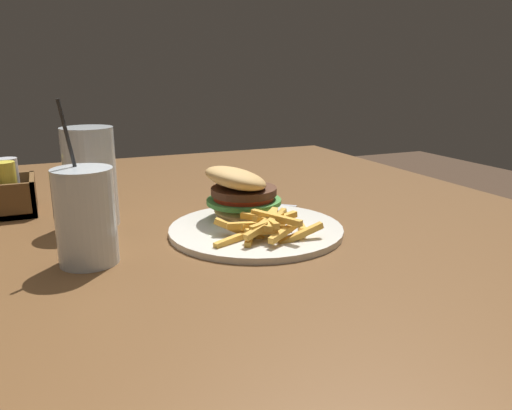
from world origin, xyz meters
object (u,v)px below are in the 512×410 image
Objects in this scene: beer_glass at (91,180)px; spoon at (234,199)px; juice_glass at (86,221)px; condiment_caddy at (8,194)px; meal_plate_near at (248,210)px.

beer_glass reaches higher than spoon.
juice_glass is 1.58× the size of spoon.
spoon is 0.41m from condiment_caddy.
condiment_caddy is (0.13, 0.13, -0.04)m from beer_glass.
condiment_caddy is at bearing 19.38° from juice_glass.
juice_glass is (-0.05, 0.26, 0.03)m from meal_plate_near.
meal_plate_near is at bearing -118.06° from beer_glass.
juice_glass is 0.33m from condiment_caddy.
spoon is at bearing -103.21° from condiment_caddy.
spoon is at bearing -53.43° from juice_glass.
beer_glass reaches higher than condiment_caddy.
condiment_caddy is at bearing 54.73° from meal_plate_near.
meal_plate_near is 0.17m from spoon.
condiment_caddy reaches higher than spoon.
spoon is at bearing -81.40° from beer_glass.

